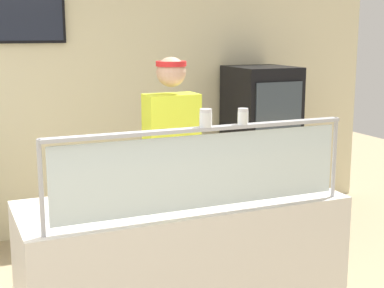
% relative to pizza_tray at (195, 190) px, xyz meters
% --- Properties ---
extents(shop_rear_unit, '(6.32, 0.13, 2.70)m').
position_rel_pizza_tray_xyz_m(shop_rear_unit, '(-0.13, 2.27, 0.39)').
color(shop_rear_unit, beige).
rests_on(shop_rear_unit, ground).
extents(serving_counter, '(1.92, 0.75, 0.95)m').
position_rel_pizza_tray_xyz_m(serving_counter, '(-0.12, -0.09, -0.49)').
color(serving_counter, silver).
rests_on(serving_counter, ground).
extents(sneeze_guard, '(1.75, 0.06, 0.49)m').
position_rel_pizza_tray_xyz_m(sneeze_guard, '(-0.12, -0.40, 0.29)').
color(sneeze_guard, '#B2B5BC').
rests_on(sneeze_guard, serving_counter).
extents(pizza_tray, '(0.49, 0.49, 0.04)m').
position_rel_pizza_tray_xyz_m(pizza_tray, '(0.00, 0.00, 0.00)').
color(pizza_tray, '#9EA0A8').
rests_on(pizza_tray, serving_counter).
extents(pizza_server, '(0.15, 0.29, 0.01)m').
position_rel_pizza_tray_xyz_m(pizza_server, '(0.04, -0.02, 0.02)').
color(pizza_server, '#ADAFB7').
rests_on(pizza_server, pizza_tray).
extents(parmesan_shaker, '(0.07, 0.07, 0.10)m').
position_rel_pizza_tray_xyz_m(parmesan_shaker, '(-0.11, -0.40, 0.51)').
color(parmesan_shaker, white).
rests_on(parmesan_shaker, sneeze_guard).
extents(pepper_flake_shaker, '(0.06, 0.06, 0.09)m').
position_rel_pizza_tray_xyz_m(pepper_flake_shaker, '(0.11, -0.40, 0.51)').
color(pepper_flake_shaker, white).
rests_on(pepper_flake_shaker, sneeze_guard).
extents(worker_figure, '(0.41, 0.50, 1.76)m').
position_rel_pizza_tray_xyz_m(worker_figure, '(0.10, 0.62, 0.04)').
color(worker_figure, '#23232D').
rests_on(worker_figure, ground).
extents(drink_fridge, '(0.60, 0.68, 1.59)m').
position_rel_pizza_tray_xyz_m(drink_fridge, '(1.53, 1.83, -0.17)').
color(drink_fridge, black).
rests_on(drink_fridge, ground).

